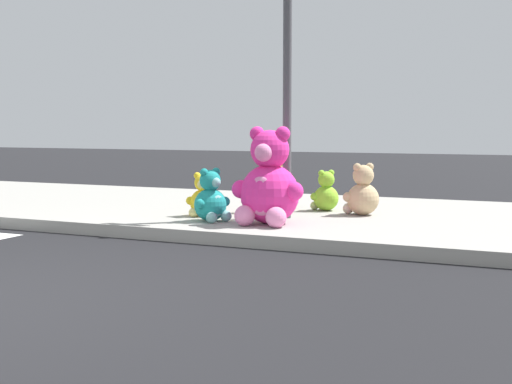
{
  "coord_description": "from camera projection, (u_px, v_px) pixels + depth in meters",
  "views": [
    {
      "loc": [
        3.94,
        -3.4,
        1.3
      ],
      "look_at": [
        0.92,
        3.6,
        0.55
      ],
      "focal_mm": 46.18,
      "sensor_mm": 36.0,
      "label": 1
    }
  ],
  "objects": [
    {
      "name": "sidewalk",
      "position": [
        242.0,
        212.0,
        9.53
      ],
      "size": [
        28.0,
        4.4,
        0.15
      ],
      "primitive_type": "cube",
      "color": "#9E9B93",
      "rests_on": "ground_plane"
    },
    {
      "name": "sign_pole",
      "position": [
        287.0,
        83.0,
        8.23
      ],
      "size": [
        0.56,
        0.11,
        3.2
      ],
      "color": "#4C4C51",
      "rests_on": "sidewalk"
    },
    {
      "name": "plush_pink_large",
      "position": [
        269.0,
        185.0,
        7.82
      ],
      "size": [
        0.9,
        0.78,
        1.16
      ],
      "color": "#F22D93",
      "rests_on": "sidewalk"
    },
    {
      "name": "plush_red",
      "position": [
        258.0,
        198.0,
        8.88
      ],
      "size": [
        0.34,
        0.35,
        0.49
      ],
      "color": "red",
      "rests_on": "sidewalk"
    },
    {
      "name": "plush_lime",
      "position": [
        325.0,
        194.0,
        9.12
      ],
      "size": [
        0.41,
        0.4,
        0.57
      ],
      "color": "#8CD133",
      "rests_on": "sidewalk"
    },
    {
      "name": "plush_brown",
      "position": [
        278.0,
        191.0,
        9.26
      ],
      "size": [
        0.43,
        0.5,
        0.64
      ],
      "color": "olive",
      "rests_on": "sidewalk"
    },
    {
      "name": "plush_yellow",
      "position": [
        203.0,
        199.0,
        8.54
      ],
      "size": [
        0.43,
        0.4,
        0.57
      ],
      "color": "yellow",
      "rests_on": "sidewalk"
    },
    {
      "name": "plush_tan",
      "position": [
        362.0,
        194.0,
        8.66
      ],
      "size": [
        0.49,
        0.49,
        0.69
      ],
      "color": "tan",
      "rests_on": "sidewalk"
    },
    {
      "name": "plush_teal",
      "position": [
        211.0,
        200.0,
        8.07
      ],
      "size": [
        0.47,
        0.47,
        0.66
      ],
      "color": "teal",
      "rests_on": "sidewalk"
    }
  ]
}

